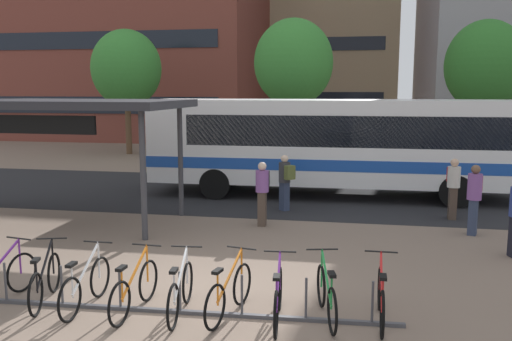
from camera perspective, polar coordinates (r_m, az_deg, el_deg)
ground at (r=9.50m, az=-5.58°, el=-13.35°), size 200.00×200.00×0.00m
bus_lane_asphalt at (r=18.25m, az=2.38°, el=-2.50°), size 80.00×7.20×0.01m
city_bus at (r=17.83m, az=7.98°, el=2.91°), size 12.06×2.70×3.20m
bike_rack at (r=8.90m, az=-8.09°, el=-14.34°), size 7.02×0.34×0.70m
parked_bicycle_black_1 at (r=9.76m, az=-21.58°, el=-10.93°), size 0.63×1.67×0.99m
parked_bicycle_white_2 at (r=9.33m, az=-17.72°, el=-11.64°), size 0.52×1.72×0.99m
parked_bicycle_orange_3 at (r=8.96m, az=-12.83°, el=-12.30°), size 0.52×1.72×0.99m
parked_bicycle_white_4 at (r=8.74m, az=-8.05°, el=-12.72°), size 0.52×1.72×0.99m
parked_bicycle_orange_5 at (r=8.62m, az=-2.88°, el=-12.94°), size 0.55×1.70×0.99m
parked_bicycle_purple_6 at (r=8.41m, az=2.36°, el=-13.52°), size 0.52×1.72×0.99m
parked_bicycle_green_7 at (r=8.58m, az=7.53°, el=-13.12°), size 0.57×1.69×0.99m
parked_bicycle_red_8 at (r=8.61m, az=13.19°, el=-13.19°), size 0.52×1.72×0.99m
transit_shelter at (r=15.12m, az=-20.73°, el=6.33°), size 6.91×3.54×3.27m
commuter_olive_pack_0 at (r=15.61m, az=3.14°, el=-0.89°), size 0.58×0.59×1.65m
commuter_red_pack_1 at (r=14.09m, az=22.28°, el=-2.38°), size 0.46×0.59×1.74m
commuter_black_pack_2 at (r=13.92m, az=0.69°, el=-1.97°), size 0.34×0.52×1.69m
commuter_red_pack_3 at (r=15.55m, az=20.31°, el=-1.38°), size 0.34×0.52×1.69m
street_tree_0 at (r=29.96m, az=-13.67°, el=10.52°), size 3.73×3.73×6.69m
street_tree_1 at (r=27.79m, az=23.25°, el=10.23°), size 3.71×3.71×6.75m
street_tree_2 at (r=26.74m, az=4.02°, el=11.38°), size 3.87×3.87×6.95m
building_centre_block at (r=52.75m, az=4.21°, el=14.66°), size 18.41×13.28×17.99m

